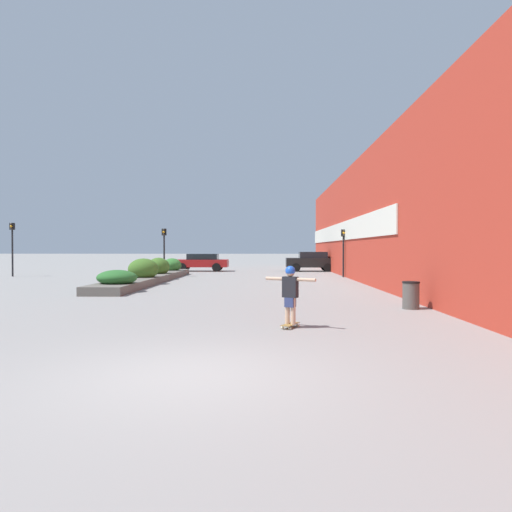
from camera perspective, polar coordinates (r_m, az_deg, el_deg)
The scene contains 11 objects.
ground_plane at distance 7.02m, azimuth -8.88°, elevation -14.46°, with size 300.00×300.00×0.00m, color gray.
building_wall_right at distance 24.30m, azimuth 14.19°, elevation 4.67°, with size 0.67×47.95×6.90m.
planter_box at distance 25.92m, azimuth -13.11°, elevation -2.24°, with size 1.79×15.58×1.34m.
skateboard at distance 10.83m, azimuth 4.30°, elevation -8.59°, with size 0.49×0.67×0.09m.
skateboarder at distance 10.72m, azimuth 4.31°, elevation -4.11°, with size 1.16×0.67×1.36m.
trash_bin at distance 14.85m, azimuth 18.79°, elevation -4.65°, with size 0.53×0.53×0.85m.
car_leftmost at distance 37.35m, azimuth 6.93°, elevation -0.62°, with size 4.03×1.98×1.58m.
car_center_left at distance 37.44m, azimuth -6.85°, elevation -0.72°, with size 4.44×1.89×1.42m.
traffic_light_left at distance 30.66m, azimuth -11.42°, elevation 1.54°, with size 0.28×0.30×3.17m.
traffic_light_right at distance 29.92m, azimuth 10.88°, elevation 1.46°, with size 0.28×0.30×3.09m.
traffic_light_far_left at distance 34.18m, azimuth -28.18°, elevation 1.77°, with size 0.28×0.30×3.55m.
Camera 1 is at (1.21, -6.66, 1.86)m, focal length 32.00 mm.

